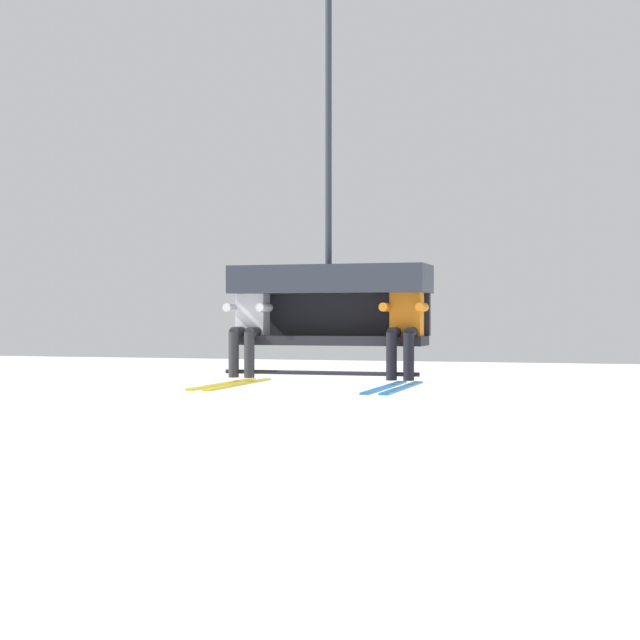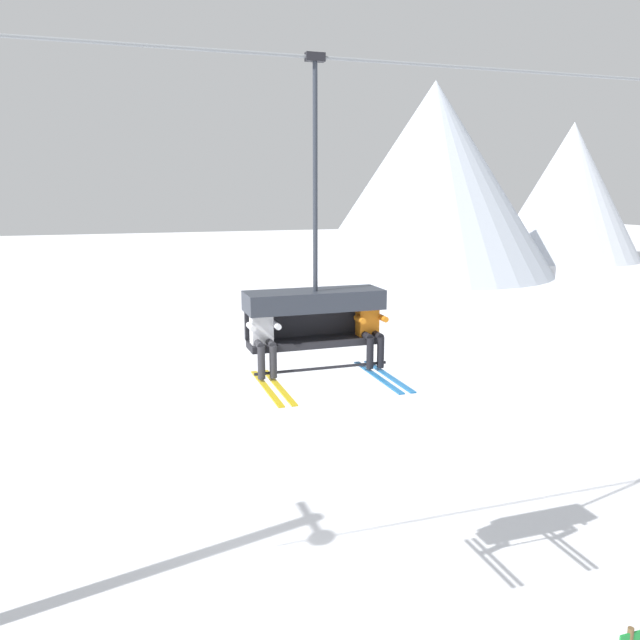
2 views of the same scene
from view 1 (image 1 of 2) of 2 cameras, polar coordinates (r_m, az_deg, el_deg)
The scene contains 3 objects.
chairlift_chair at distance 10.50m, azimuth 0.61°, elevation 1.90°, with size 2.13×0.74×4.55m.
skier_white at distance 10.55m, azimuth -4.18°, elevation -0.01°, with size 0.46×1.70×1.23m.
skier_orange at distance 10.08m, azimuth 4.93°, elevation -0.02°, with size 0.46×1.70×1.23m.
Camera 1 is at (2.85, -10.82, 5.12)m, focal length 55.00 mm.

